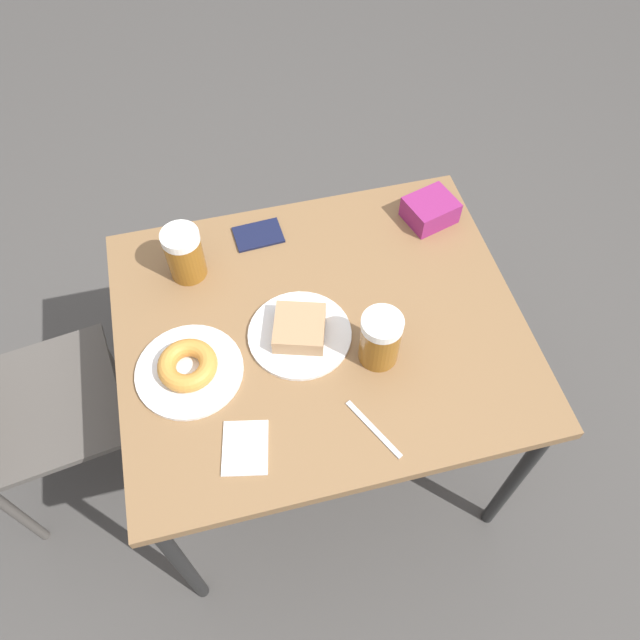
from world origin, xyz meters
name	(u,v)px	position (x,y,z in m)	size (l,w,h in m)	color
ground_plane	(320,442)	(0.00, 0.00, 0.00)	(8.00, 8.00, 0.00)	#474442
table	(320,338)	(0.00, 0.00, 0.66)	(0.82, 0.98, 0.72)	olive
plate_with_cake	(300,331)	(-0.02, 0.05, 0.74)	(0.25, 0.25, 0.05)	white
plate_with_donut	(188,368)	(-0.05, 0.32, 0.74)	(0.25, 0.25, 0.05)	white
beer_mug_left	(380,339)	(-0.12, -0.11, 0.79)	(0.09, 0.09, 0.14)	#8C5619
beer_mug_center	(184,254)	(0.24, 0.29, 0.79)	(0.09, 0.09, 0.14)	#8C5619
napkin_folded	(245,448)	(-0.27, 0.23, 0.72)	(0.14, 0.12, 0.00)	white
fork	(374,429)	(-0.29, -0.05, 0.72)	(0.16, 0.09, 0.00)	silver
passport_near_edge	(258,235)	(0.32, 0.09, 0.72)	(0.10, 0.13, 0.01)	#141938
blue_pouch	(430,210)	(0.27, -0.37, 0.75)	(0.14, 0.15, 0.06)	#8C2366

